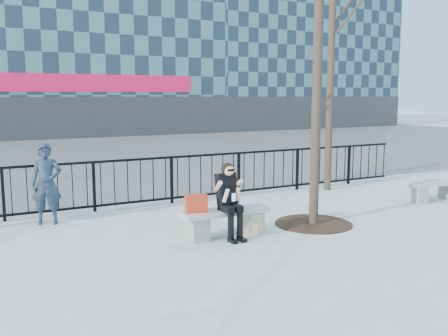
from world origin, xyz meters
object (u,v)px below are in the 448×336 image
seated_woman (230,201)px  bench_main (225,219)px  bench_second (434,189)px  standing_man (47,184)px

seated_woman → bench_main: bearing=90.0°
bench_second → seated_woman: seated_woman is taller
standing_man → seated_woman: bearing=-25.4°
standing_man → bench_main: bearing=-23.5°
seated_woman → standing_man: (-2.66, 2.55, 0.13)m
bench_second → bench_main: bearing=-167.0°
bench_second → seated_woman: 5.90m
bench_main → standing_man: 3.61m
bench_second → seated_woman: (-5.87, -0.49, 0.39)m
bench_main → seated_woman: 0.40m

